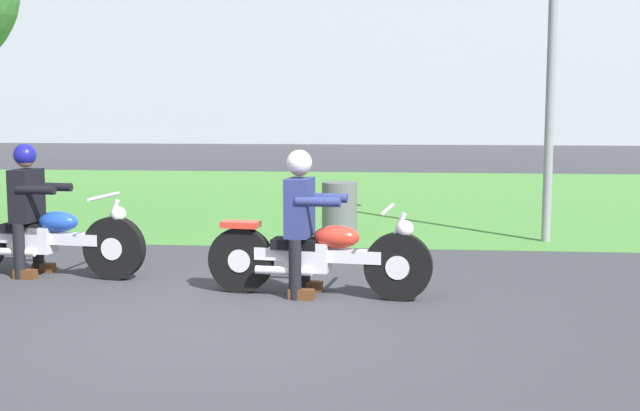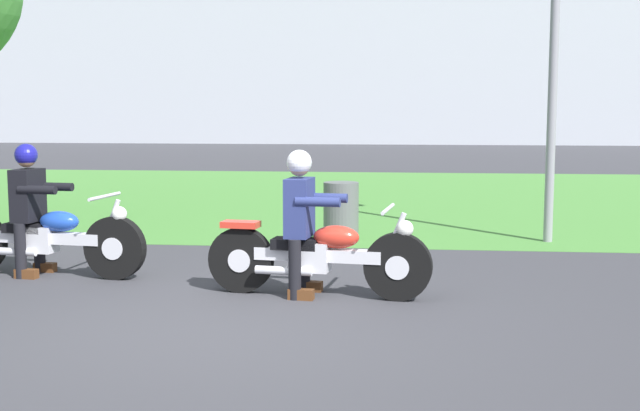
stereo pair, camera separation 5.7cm
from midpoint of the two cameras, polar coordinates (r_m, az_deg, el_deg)
ground at (r=7.02m, az=-6.63°, el=-8.18°), size 120.00×120.00×0.00m
grass_verge at (r=16.66m, az=0.77°, el=0.64°), size 60.00×12.00×0.01m
motorcycle_lead at (r=7.95m, az=0.10°, el=-3.46°), size 2.18×0.66×0.88m
rider_lead at (r=7.93m, az=-1.08°, el=-0.38°), size 0.59×0.50×1.40m
motorcycle_follow at (r=9.36m, az=-18.11°, el=-2.17°), size 2.29×0.66×0.89m
rider_follow at (r=9.40m, az=-19.08°, el=0.44°), size 0.59×0.50×1.41m
trash_can at (r=11.17m, az=1.59°, el=-0.43°), size 0.47×0.47×0.79m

